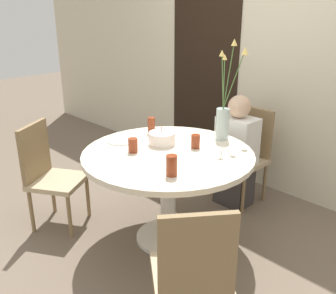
# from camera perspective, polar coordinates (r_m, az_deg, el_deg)

# --- Properties ---
(ground_plane) EXTENTS (16.00, 16.00, 0.00)m
(ground_plane) POSITION_cam_1_polar(r_m,az_deg,el_deg) (3.12, 0.00, -13.71)
(ground_plane) COLOR #6B5B4C
(wall_back) EXTENTS (8.00, 0.05, 2.60)m
(wall_back) POSITION_cam_1_polar(r_m,az_deg,el_deg) (3.74, 15.98, 12.79)
(wall_back) COLOR beige
(wall_back) RESTS_ON ground_plane
(doorway_panel) EXTENTS (0.90, 0.01, 2.05)m
(doorway_panel) POSITION_cam_1_polar(r_m,az_deg,el_deg) (4.22, 5.45, 10.52)
(doorway_panel) COLOR black
(doorway_panel) RESTS_ON ground_plane
(dining_table) EXTENTS (1.27, 1.27, 0.75)m
(dining_table) POSITION_cam_1_polar(r_m,az_deg,el_deg) (2.82, 0.00, -3.22)
(dining_table) COLOR beige
(dining_table) RESTS_ON ground_plane
(chair_left_flank) EXTENTS (0.41, 0.41, 0.88)m
(chair_left_flank) POSITION_cam_1_polar(r_m,az_deg,el_deg) (3.59, 11.86, -0.53)
(chair_left_flank) COLOR tan
(chair_left_flank) RESTS_ON ground_plane
(chair_near_front) EXTENTS (0.55, 0.55, 0.88)m
(chair_near_front) POSITION_cam_1_polar(r_m,az_deg,el_deg) (3.24, -17.79, -3.47)
(chair_near_front) COLOR tan
(chair_near_front) RESTS_ON ground_plane
(chair_right_flank) EXTENTS (0.56, 0.56, 0.88)m
(chair_right_flank) POSITION_cam_1_polar(r_m,az_deg,el_deg) (2.02, 3.79, -18.32)
(chair_right_flank) COLOR tan
(chair_right_flank) RESTS_ON ground_plane
(birthday_cake) EXTENTS (0.21, 0.21, 0.14)m
(birthday_cake) POSITION_cam_1_polar(r_m,az_deg,el_deg) (2.91, -0.93, 1.33)
(birthday_cake) COLOR white
(birthday_cake) RESTS_ON dining_table
(flower_vase) EXTENTS (0.20, 0.31, 0.79)m
(flower_vase) POSITION_cam_1_polar(r_m,az_deg,el_deg) (3.02, 8.54, 5.09)
(flower_vase) COLOR #B2C6C1
(flower_vase) RESTS_ON dining_table
(side_plate) EXTENTS (0.22, 0.22, 0.01)m
(side_plate) POSITION_cam_1_polar(r_m,az_deg,el_deg) (3.01, -7.17, 0.96)
(side_plate) COLOR white
(side_plate) RESTS_ON dining_table
(drink_glass_0) EXTENTS (0.06, 0.06, 0.14)m
(drink_glass_0) POSITION_cam_1_polar(r_m,az_deg,el_deg) (3.16, -2.56, 3.30)
(drink_glass_0) COLOR maroon
(drink_glass_0) RESTS_ON dining_table
(drink_glass_1) EXTENTS (0.07, 0.07, 0.11)m
(drink_glass_1) POSITION_cam_1_polar(r_m,az_deg,el_deg) (2.76, -5.37, 0.25)
(drink_glass_1) COLOR maroon
(drink_glass_1) RESTS_ON dining_table
(drink_glass_2) EXTENTS (0.07, 0.07, 0.14)m
(drink_glass_2) POSITION_cam_1_polar(r_m,az_deg,el_deg) (2.36, 0.56, -2.84)
(drink_glass_2) COLOR maroon
(drink_glass_2) RESTS_ON dining_table
(drink_glass_3) EXTENTS (0.07, 0.07, 0.10)m
(drink_glass_3) POSITION_cam_1_polar(r_m,az_deg,el_deg) (2.84, 4.21, 0.85)
(drink_glass_3) COLOR maroon
(drink_glass_3) RESTS_ON dining_table
(person_boy) EXTENTS (0.34, 0.24, 1.04)m
(person_boy) POSITION_cam_1_polar(r_m,az_deg,el_deg) (3.47, 10.33, -1.22)
(person_boy) COLOR #383333
(person_boy) RESTS_ON ground_plane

